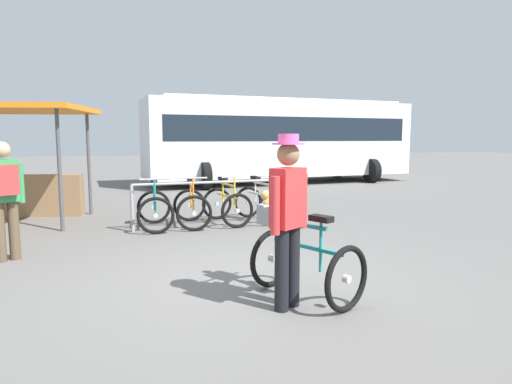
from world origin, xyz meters
name	(u,v)px	position (x,y,z in m)	size (l,w,h in m)	color
ground_plane	(250,281)	(0.00, 0.00, 0.00)	(80.00, 80.00, 0.00)	#605E5B
bike_rack_rail	(217,192)	(0.26, 3.41, 0.66)	(3.20, 0.31, 0.88)	#99999E
racked_bike_teal	(155,209)	(-0.91, 3.50, 0.37)	(0.68, 1.13, 0.98)	black
racked_bike_orange	(192,207)	(-0.21, 3.56, 0.37)	(0.71, 1.12, 0.97)	black
racked_bike_yellow	(227,205)	(0.49, 3.61, 0.37)	(0.86, 1.19, 0.97)	black
racked_bike_white	(260,203)	(1.19, 3.67, 0.37)	(0.89, 1.21, 0.97)	black
featured_bicycle	(298,251)	(0.37, -0.59, 0.49)	(1.08, 1.26, 1.09)	black
person_with_featured_bike	(288,214)	(0.14, -0.90, 0.95)	(0.46, 0.36, 1.72)	black
pedestrian_with_backpack	(5,193)	(-2.97, 1.77, 0.94)	(0.47, 0.44, 1.64)	brown
bus_distant	(280,137)	(4.14, 11.05, 1.74)	(10.20, 4.05, 3.08)	silver
market_stall	(15,152)	(-3.58, 5.19, 1.39)	(3.49, 2.86, 2.30)	#4C4C51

